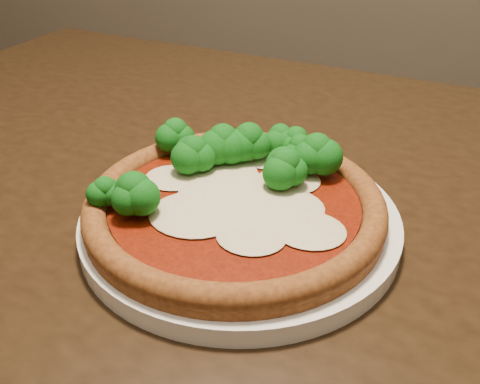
% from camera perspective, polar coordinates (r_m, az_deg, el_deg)
% --- Properties ---
extents(dining_table, '(1.33, 1.03, 0.75)m').
position_cam_1_polar(dining_table, '(0.60, -0.01, -8.10)').
color(dining_table, black).
rests_on(dining_table, floor).
extents(plate, '(0.29, 0.29, 0.02)m').
position_cam_1_polar(plate, '(0.50, -0.00, -3.03)').
color(plate, white).
rests_on(plate, dining_table).
extents(pizza, '(0.27, 0.27, 0.06)m').
position_cam_1_polar(pizza, '(0.49, -0.42, 0.07)').
color(pizza, brown).
rests_on(pizza, plate).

